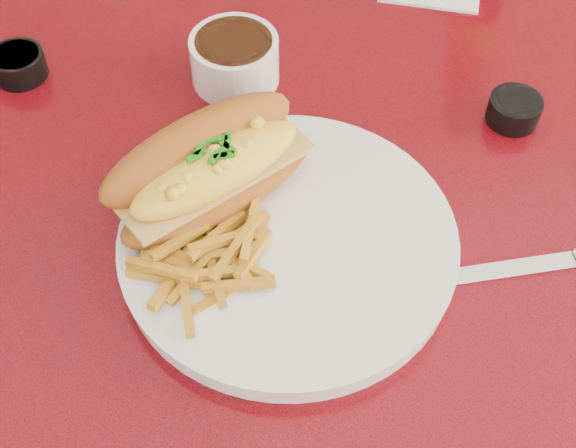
{
  "coord_description": "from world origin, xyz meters",
  "views": [
    {
      "loc": [
        -0.05,
        -0.54,
        1.35
      ],
      "look_at": [
        -0.04,
        -0.12,
        0.81
      ],
      "focal_mm": 50.0,
      "sensor_mm": 36.0,
      "label": 1
    }
  ],
  "objects_px": {
    "booth_bench_far": "(303,24)",
    "fork": "(348,188)",
    "dinner_plate": "(288,244)",
    "knife": "(564,261)",
    "sauce_cup_right": "(514,109)",
    "mac_hoagie": "(210,168)",
    "diner_table": "(324,248)",
    "sauce_cup_left": "(18,64)",
    "gravy_ramekin": "(235,59)"
  },
  "relations": [
    {
      "from": "diner_table",
      "to": "knife",
      "type": "bearing_deg",
      "value": -34.16
    },
    {
      "from": "mac_hoagie",
      "to": "fork",
      "type": "xyz_separation_m",
      "value": [
        0.12,
        0.01,
        -0.04
      ]
    },
    {
      "from": "dinner_plate",
      "to": "sauce_cup_right",
      "type": "relative_size",
      "value": 5.43
    },
    {
      "from": "booth_bench_far",
      "to": "gravy_ramekin",
      "type": "xyz_separation_m",
      "value": [
        -0.09,
        -0.7,
        0.51
      ]
    },
    {
      "from": "sauce_cup_left",
      "to": "sauce_cup_right",
      "type": "relative_size",
      "value": 1.16
    },
    {
      "from": "gravy_ramekin",
      "to": "knife",
      "type": "distance_m",
      "value": 0.38
    },
    {
      "from": "fork",
      "to": "sauce_cup_right",
      "type": "height_order",
      "value": "sauce_cup_right"
    },
    {
      "from": "diner_table",
      "to": "fork",
      "type": "distance_m",
      "value": 0.19
    },
    {
      "from": "mac_hoagie",
      "to": "sauce_cup_left",
      "type": "height_order",
      "value": "mac_hoagie"
    },
    {
      "from": "dinner_plate",
      "to": "fork",
      "type": "distance_m",
      "value": 0.08
    },
    {
      "from": "booth_bench_far",
      "to": "gravy_ramekin",
      "type": "bearing_deg",
      "value": -97.66
    },
    {
      "from": "gravy_ramekin",
      "to": "sauce_cup_right",
      "type": "xyz_separation_m",
      "value": [
        0.28,
        -0.06,
        -0.01
      ]
    },
    {
      "from": "gravy_ramekin",
      "to": "knife",
      "type": "xyz_separation_m",
      "value": [
        0.29,
        -0.24,
        -0.02
      ]
    },
    {
      "from": "mac_hoagie",
      "to": "fork",
      "type": "distance_m",
      "value": 0.13
    },
    {
      "from": "dinner_plate",
      "to": "knife",
      "type": "bearing_deg",
      "value": -3.52
    },
    {
      "from": "booth_bench_far",
      "to": "mac_hoagie",
      "type": "height_order",
      "value": "booth_bench_far"
    },
    {
      "from": "fork",
      "to": "gravy_ramekin",
      "type": "distance_m",
      "value": 0.2
    },
    {
      "from": "fork",
      "to": "booth_bench_far",
      "type": "bearing_deg",
      "value": -18.76
    },
    {
      "from": "dinner_plate",
      "to": "sauce_cup_right",
      "type": "distance_m",
      "value": 0.28
    },
    {
      "from": "dinner_plate",
      "to": "sauce_cup_right",
      "type": "height_order",
      "value": "sauce_cup_right"
    },
    {
      "from": "booth_bench_far",
      "to": "gravy_ramekin",
      "type": "relative_size",
      "value": 11.07
    },
    {
      "from": "booth_bench_far",
      "to": "fork",
      "type": "xyz_separation_m",
      "value": [
        0.01,
        -0.88,
        0.5
      ]
    },
    {
      "from": "knife",
      "to": "mac_hoagie",
      "type": "bearing_deg",
      "value": 159.3
    },
    {
      "from": "diner_table",
      "to": "gravy_ramekin",
      "type": "xyz_separation_m",
      "value": [
        -0.09,
        0.11,
        0.19
      ]
    },
    {
      "from": "knife",
      "to": "booth_bench_far",
      "type": "bearing_deg",
      "value": 92.84
    },
    {
      "from": "diner_table",
      "to": "sauce_cup_left",
      "type": "distance_m",
      "value": 0.39
    },
    {
      "from": "knife",
      "to": "dinner_plate",
      "type": "bearing_deg",
      "value": 167.42
    },
    {
      "from": "booth_bench_far",
      "to": "dinner_plate",
      "type": "xyz_separation_m",
      "value": [
        -0.04,
        -0.93,
        0.49
      ]
    },
    {
      "from": "fork",
      "to": "knife",
      "type": "xyz_separation_m",
      "value": [
        0.19,
        -0.07,
        -0.02
      ]
    },
    {
      "from": "dinner_plate",
      "to": "gravy_ramekin",
      "type": "relative_size",
      "value": 3.15
    },
    {
      "from": "mac_hoagie",
      "to": "sauce_cup_right",
      "type": "bearing_deg",
      "value": -15.65
    },
    {
      "from": "sauce_cup_left",
      "to": "diner_table",
      "type": "bearing_deg",
      "value": -19.7
    },
    {
      "from": "mac_hoagie",
      "to": "sauce_cup_right",
      "type": "height_order",
      "value": "mac_hoagie"
    },
    {
      "from": "diner_table",
      "to": "booth_bench_far",
      "type": "height_order",
      "value": "booth_bench_far"
    },
    {
      "from": "dinner_plate",
      "to": "sauce_cup_left",
      "type": "distance_m",
      "value": 0.37
    },
    {
      "from": "fork",
      "to": "sauce_cup_right",
      "type": "distance_m",
      "value": 0.2
    },
    {
      "from": "sauce_cup_left",
      "to": "fork",
      "type": "bearing_deg",
      "value": -28.25
    },
    {
      "from": "booth_bench_far",
      "to": "fork",
      "type": "distance_m",
      "value": 1.01
    },
    {
      "from": "sauce_cup_left",
      "to": "sauce_cup_right",
      "type": "xyz_separation_m",
      "value": [
        0.51,
        -0.07,
        -0.0
      ]
    },
    {
      "from": "sauce_cup_left",
      "to": "dinner_plate",
      "type": "bearing_deg",
      "value": -40.09
    },
    {
      "from": "knife",
      "to": "sauce_cup_right",
      "type": "bearing_deg",
      "value": 85.13
    },
    {
      "from": "sauce_cup_right",
      "to": "fork",
      "type": "bearing_deg",
      "value": -148.23
    },
    {
      "from": "diner_table",
      "to": "sauce_cup_right",
      "type": "xyz_separation_m",
      "value": [
        0.19,
        0.04,
        0.18
      ]
    },
    {
      "from": "fork",
      "to": "sauce_cup_left",
      "type": "xyz_separation_m",
      "value": [
        -0.34,
        0.18,
        -0.01
      ]
    },
    {
      "from": "fork",
      "to": "gravy_ramekin",
      "type": "xyz_separation_m",
      "value": [
        -0.11,
        0.17,
        0.01
      ]
    },
    {
      "from": "booth_bench_far",
      "to": "fork",
      "type": "bearing_deg",
      "value": -89.12
    },
    {
      "from": "diner_table",
      "to": "fork",
      "type": "height_order",
      "value": "fork"
    },
    {
      "from": "dinner_plate",
      "to": "mac_hoagie",
      "type": "xyz_separation_m",
      "value": [
        -0.07,
        0.05,
        0.05
      ]
    },
    {
      "from": "booth_bench_far",
      "to": "fork",
      "type": "height_order",
      "value": "booth_bench_far"
    },
    {
      "from": "diner_table",
      "to": "gravy_ramekin",
      "type": "distance_m",
      "value": 0.24
    }
  ]
}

